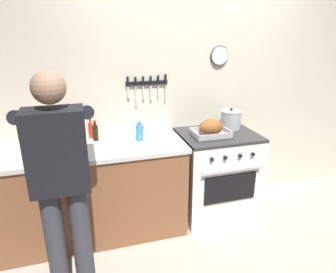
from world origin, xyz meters
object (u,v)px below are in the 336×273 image
at_px(roasting_pan, 211,129).
at_px(bottle_dish_soap, 140,132).
at_px(stock_pot, 231,119).
at_px(bottle_hot_sauce, 91,130).
at_px(person_cook, 61,176).
at_px(bottle_soy_sauce, 95,132).
at_px(stove, 216,174).
at_px(cutting_board, 64,151).
at_px(bottle_wine_red, 71,126).

bearing_deg(roasting_pan, bottle_dish_soap, 172.32).
height_order(stock_pot, bottle_dish_soap, stock_pot).
bearing_deg(roasting_pan, bottle_hot_sauce, 165.45).
xyz_separation_m(roasting_pan, bottle_dish_soap, (-0.68, 0.09, 0.00)).
height_order(person_cook, bottle_hot_sauce, person_cook).
bearing_deg(bottle_soy_sauce, stove, -7.20).
bearing_deg(cutting_board, bottle_wine_red, 77.85).
bearing_deg(person_cook, cutting_board, 1.69).
height_order(roasting_pan, bottle_soy_sauce, bottle_soy_sauce).
bearing_deg(bottle_wine_red, bottle_dish_soap, -18.62).
xyz_separation_m(stock_pot, bottle_soy_sauce, (-1.38, 0.02, -0.02)).
height_order(stove, bottle_soy_sauce, bottle_soy_sauce).
bearing_deg(bottle_hot_sauce, person_cook, -105.78).
xyz_separation_m(bottle_wine_red, bottle_soy_sauce, (0.21, -0.09, -0.05)).
relative_size(bottle_wine_red, bottle_soy_sauce, 1.62).
bearing_deg(bottle_soy_sauce, bottle_hot_sauce, 115.32).
xyz_separation_m(person_cook, roasting_pan, (1.35, 0.57, 0.03)).
relative_size(stock_pot, bottle_dish_soap, 1.11).
relative_size(person_cook, bottle_hot_sauce, 8.59).
bearing_deg(stove, stock_pot, 33.28).
bearing_deg(stove, bottle_hot_sauce, 169.33).
xyz_separation_m(cutting_board, bottle_dish_soap, (0.67, 0.11, 0.07)).
distance_m(cutting_board, bottle_dish_soap, 0.69).
distance_m(stock_pot, bottle_wine_red, 1.60).
xyz_separation_m(stock_pot, cutting_board, (-1.66, -0.21, -0.08)).
bearing_deg(person_cook, bottle_hot_sauce, -13.90).
bearing_deg(bottle_dish_soap, bottle_wine_red, 161.38).
distance_m(stove, bottle_hot_sauce, 1.35).
xyz_separation_m(stove, cutting_board, (-1.46, -0.08, 0.46)).
bearing_deg(bottle_soy_sauce, bottle_wine_red, 157.32).
height_order(stock_pot, cutting_board, stock_pot).
bearing_deg(roasting_pan, bottle_soy_sauce, 169.06).
distance_m(cutting_board, bottle_soy_sauce, 0.37).
distance_m(person_cook, bottle_soy_sauce, 0.83).
bearing_deg(bottle_wine_red, bottle_hot_sauce, -2.41).
bearing_deg(roasting_pan, cutting_board, -179.17).
relative_size(roasting_pan, cutting_board, 0.98).
height_order(roasting_pan, bottle_dish_soap, bottle_dish_soap).
distance_m(person_cook, bottle_hot_sauce, 0.89).
xyz_separation_m(person_cook, bottle_soy_sauce, (0.28, 0.78, 0.03)).
distance_m(stock_pot, bottle_dish_soap, 0.99).
distance_m(stove, roasting_pan, 0.54).
distance_m(roasting_pan, bottle_wine_red, 1.32).
bearing_deg(bottle_dish_soap, bottle_hot_sauce, 155.56).
bearing_deg(stock_pot, cutting_board, -172.96).
xyz_separation_m(cutting_board, bottle_wine_red, (0.07, 0.32, 0.12)).
distance_m(person_cook, bottle_dish_soap, 0.94).
height_order(cutting_board, bottle_dish_soap, bottle_dish_soap).
height_order(person_cook, bottle_wine_red, person_cook).
bearing_deg(bottle_soy_sauce, stock_pot, -0.91).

